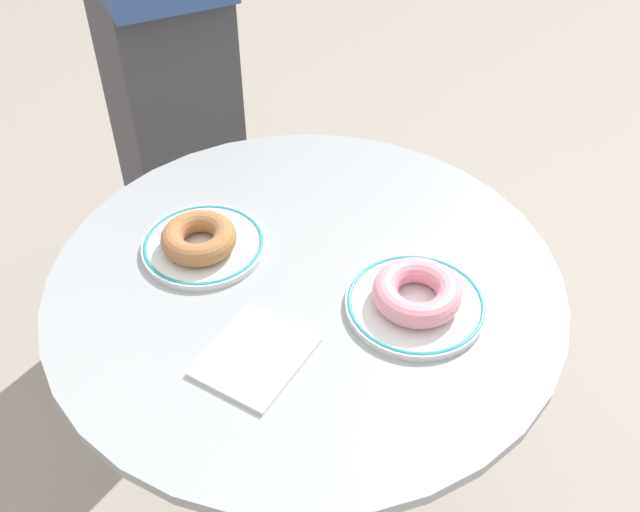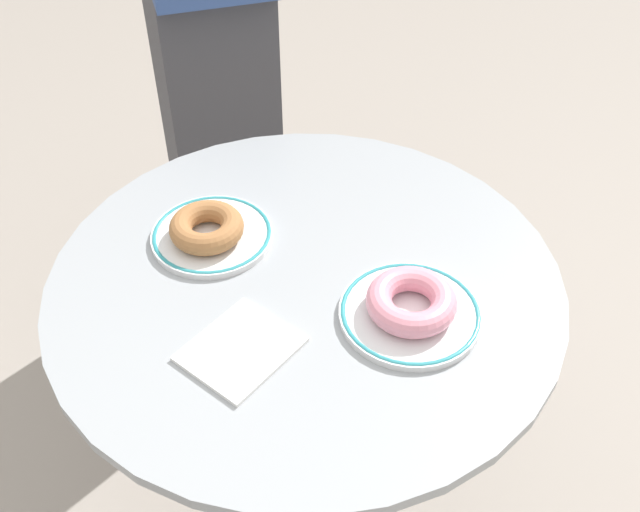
# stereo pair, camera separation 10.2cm
# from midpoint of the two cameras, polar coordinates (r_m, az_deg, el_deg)

# --- Properties ---
(cafe_table) EXTENTS (0.73, 0.73, 0.75)m
(cafe_table) POSITION_cam_midpoint_polar(r_m,az_deg,el_deg) (1.19, -3.50, -8.69)
(cafe_table) COLOR #999EA3
(cafe_table) RESTS_ON ground
(plate_left) EXTENTS (0.18, 0.18, 0.01)m
(plate_left) POSITION_cam_midpoint_polar(r_m,az_deg,el_deg) (1.11, -11.50, 0.72)
(plate_left) COLOR white
(plate_left) RESTS_ON cafe_table
(plate_right) EXTENTS (0.19, 0.19, 0.01)m
(plate_right) POSITION_cam_midpoint_polar(r_m,az_deg,el_deg) (1.00, 4.45, -3.82)
(plate_right) COLOR white
(plate_right) RESTS_ON cafe_table
(donut_cinnamon) EXTENTS (0.13, 0.13, 0.03)m
(donut_cinnamon) POSITION_cam_midpoint_polar(r_m,az_deg,el_deg) (1.09, -11.92, 1.25)
(donut_cinnamon) COLOR #A36B3D
(donut_cinnamon) RESTS_ON plate_left
(donut_pink_frosted) EXTENTS (0.14, 0.14, 0.03)m
(donut_pink_frosted) POSITION_cam_midpoint_polar(r_m,az_deg,el_deg) (0.99, 4.52, -2.91)
(donut_pink_frosted) COLOR pink
(donut_pink_frosted) RESTS_ON plate_right
(paper_napkin) EXTENTS (0.15, 0.17, 0.01)m
(paper_napkin) POSITION_cam_midpoint_polar(r_m,az_deg,el_deg) (0.95, -8.09, -7.79)
(paper_napkin) COLOR white
(paper_napkin) RESTS_ON cafe_table
(person_figure) EXTENTS (0.42, 0.47, 1.72)m
(person_figure) POSITION_cam_midpoint_polar(r_m,az_deg,el_deg) (1.58, -14.45, 17.78)
(person_figure) COLOR #3D3D42
(person_figure) RESTS_ON ground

